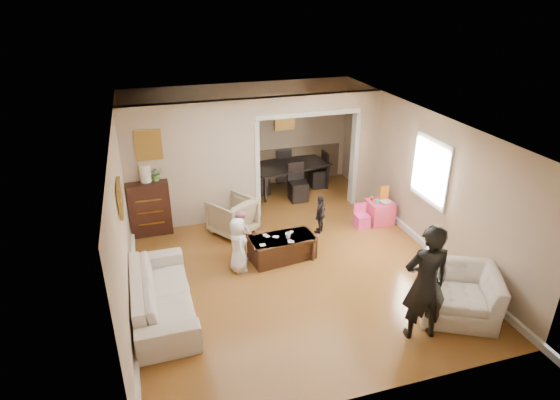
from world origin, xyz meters
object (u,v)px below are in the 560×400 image
object	(u,v)px
sofa	(162,294)
armchair_back	(233,216)
armchair_front	(457,293)
child_kneel_a	(238,245)
dresser	(150,207)
table_lamp	(145,173)
cyan_cup	(377,201)
child_kneel_b	(241,233)
child_toddler	(320,214)
adult_person	(426,283)
coffee_table	(282,248)
dining_table	(290,177)
play_table	(379,212)
coffee_cup	(288,236)

from	to	relation	value
sofa	armchair_back	distance (m)	2.73
armchair_front	child_kneel_a	distance (m)	3.66
armchair_back	child_kneel_a	distance (m)	1.44
dresser	table_lamp	size ratio (longest dim) A/B	3.12
dresser	cyan_cup	world-z (taller)	dresser
armchair_back	child_kneel_b	size ratio (longest dim) A/B	0.85
child_toddler	armchair_back	bearing A→B (deg)	-64.87
armchair_front	adult_person	world-z (taller)	adult_person
coffee_table	child_toddler	world-z (taller)	child_toddler
dresser	dining_table	xyz separation A→B (m)	(3.40, 1.26, -0.23)
table_lamp	child_toddler	world-z (taller)	table_lamp
dining_table	child_toddler	xyz separation A→B (m)	(-0.08, -2.28, 0.08)
dresser	play_table	bearing A→B (deg)	-11.76
coffee_cup	armchair_front	bearing A→B (deg)	-48.72
play_table	dining_table	size ratio (longest dim) A/B	0.27
child_kneel_a	child_toddler	xyz separation A→B (m)	(1.90, 0.90, -0.10)
play_table	cyan_cup	xyz separation A→B (m)	(-0.10, -0.05, 0.28)
dresser	coffee_cup	world-z (taller)	dresser
dresser	adult_person	size ratio (longest dim) A/B	0.62
armchair_back	child_kneel_b	world-z (taller)	child_kneel_b
adult_person	coffee_cup	bearing A→B (deg)	-57.11
sofa	child_toddler	bearing A→B (deg)	-63.53
armchair_front	child_kneel_b	xyz separation A→B (m)	(-2.79, 2.62, 0.10)
armchair_front	dresser	bearing A→B (deg)	164.05
play_table	coffee_cup	bearing A→B (deg)	-160.10
table_lamp	sofa	bearing A→B (deg)	-89.29
armchair_front	dresser	size ratio (longest dim) A/B	1.03
sofa	child_kneel_a	size ratio (longest dim) A/B	2.22
armchair_back	armchair_front	world-z (taller)	armchair_front
coffee_cup	child_kneel_b	distance (m)	0.87
play_table	dining_table	world-z (taller)	dining_table
armchair_front	child_toddler	size ratio (longest dim) A/B	1.41
adult_person	child_toddler	xyz separation A→B (m)	(-0.23, 3.34, -0.49)
armchair_front	cyan_cup	xyz separation A→B (m)	(0.23, 3.06, 0.15)
armchair_front	cyan_cup	distance (m)	3.07
armchair_back	table_lamp	distance (m)	1.92
coffee_cup	cyan_cup	bearing A→B (deg)	19.58
table_lamp	child_kneel_a	bearing A→B (deg)	-53.52
dresser	child_kneel_a	world-z (taller)	dresser
child_kneel_a	adult_person	bearing A→B (deg)	-136.85
armchair_back	adult_person	bearing A→B (deg)	83.68
dresser	armchair_back	bearing A→B (deg)	-17.28
cyan_cup	table_lamp	bearing A→B (deg)	167.40
sofa	child_kneel_a	xyz separation A→B (m)	(1.39, 0.81, 0.18)
play_table	adult_person	bearing A→B (deg)	-108.66
cyan_cup	armchair_back	bearing A→B (deg)	169.97
cyan_cup	child_kneel_a	xyz separation A→B (m)	(-3.18, -0.89, -0.02)
coffee_cup	child_kneel_b	bearing A→B (deg)	156.37
adult_person	sofa	bearing A→B (deg)	-16.91
child_kneel_a	coffee_cup	bearing A→B (deg)	-81.98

